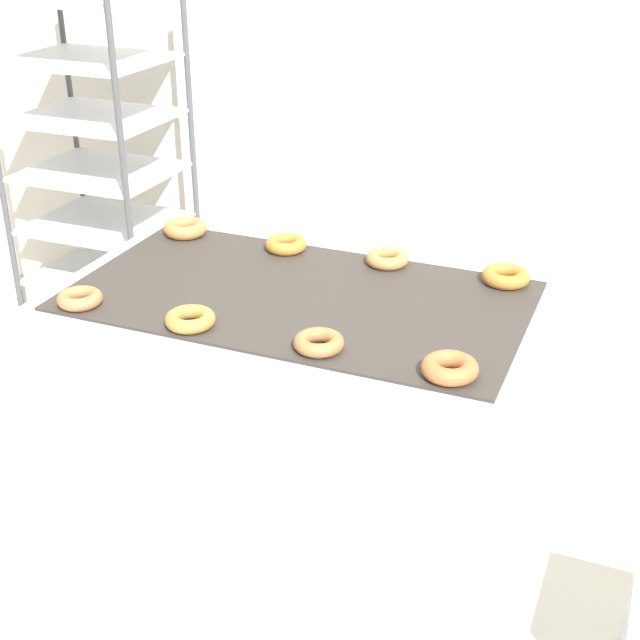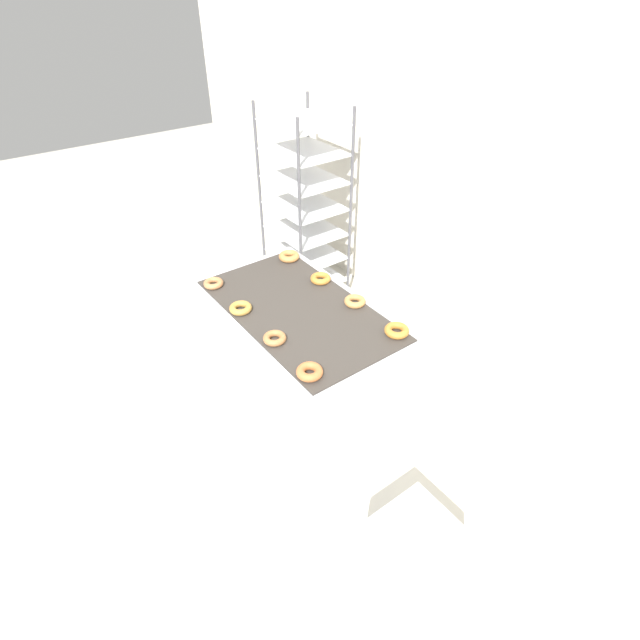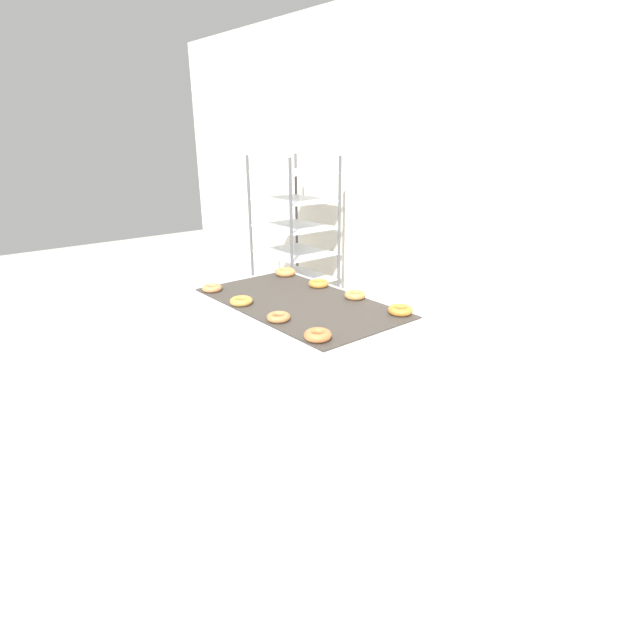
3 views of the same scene
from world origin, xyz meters
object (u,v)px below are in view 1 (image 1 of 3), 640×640
Objects in this scene: donut_far_midleft at (286,244)px; donut_far_right at (506,276)px; donut_near_midleft at (190,319)px; donut_far_left at (185,228)px; baking_rack_cart at (100,172)px; donut_near_left at (80,299)px; donut_far_midright at (387,259)px; fryer_machine at (300,440)px; donut_near_right at (450,368)px; donut_near_midright at (319,343)px.

donut_far_right is (0.65, 0.01, 0.00)m from donut_far_midleft.
donut_near_midleft is 0.63m from donut_far_left.
baking_rack_cart reaches higher than donut_far_midleft.
donut_near_left is 0.95× the size of donut_far_midleft.
donut_near_midleft and donut_far_midright have the same top height.
fryer_machine is at bearing 57.19° from donut_near_midleft.
fryer_machine is 9.77× the size of donut_far_left.
donut_near_right is (0.65, 0.00, 0.00)m from donut_near_midleft.
baking_rack_cart is at bearing 145.50° from donut_near_right.
donut_far_right is at bearing 0.92° from donut_far_midleft.
donut_far_midright is at bearing 1.12° from donut_far_left.
donut_far_midleft and donut_far_midright have the same top height.
donut_far_midleft is (-0.32, 0.53, 0.00)m from donut_near_midright.
donut_near_midleft is 1.05× the size of donut_near_midright.
donut_far_left is (-0.50, 0.27, 0.48)m from fryer_machine.
donut_far_left is 1.02× the size of donut_far_right.
donut_near_right is at bearing -1.13° from donut_near_midright.
donut_near_left is at bearing -150.72° from donut_far_right.
baking_rack_cart is 1.61m from donut_far_midright.
donut_near_midleft is (1.13, -1.23, 0.11)m from baking_rack_cart.
donut_near_left is 0.96× the size of donut_far_midright.
donut_near_right is at bearing 0.17° from donut_near_midleft.
baking_rack_cart is 2.17m from donut_near_right.
donut_near_midright is at bearing 0.93° from donut_near_left.
donut_near_midright is 0.93× the size of donut_near_right.
fryer_machine is at bearing -59.72° from donut_far_midleft.
fryer_machine is 0.74m from donut_far_left.
donut_near_right is at bearing -40.14° from donut_far_midleft.
donut_far_midright is 0.93× the size of donut_far_right.
baking_rack_cart is 1.92m from donut_far_right.
baking_rack_cart is 13.45× the size of donut_far_midright.
fryer_machine is 11.09× the size of donut_near_left.
donut_far_midright is (0.65, 0.55, 0.00)m from donut_near_left.
donut_far_midright is at bearing 40.46° from donut_near_left.
donut_near_midleft is at bearing -140.29° from donut_far_right.
donut_near_left is at bearing -179.55° from donut_near_midleft.
donut_near_left is (0.81, -1.23, 0.11)m from baking_rack_cart.
baking_rack_cart is 1.48m from donut_near_left.
donut_far_right reaches higher than donut_near_left.
donut_near_left is 0.91× the size of donut_near_right.
donut_far_left reaches higher than donut_far_right.
donut_near_midright is 0.90× the size of donut_far_left.
donut_near_right is 1.05× the size of donut_far_midright.
donut_far_midleft is (0.34, 0.00, -0.00)m from donut_far_left.
donut_near_midright is at bearing -120.94° from donut_far_right.
fryer_machine is at bearing -36.34° from baking_rack_cart.
donut_near_left is at bearing -179.74° from donut_near_right.
baking_rack_cart is at bearing 159.35° from donut_far_right.
donut_far_midleft is at bearing 139.86° from donut_near_right.
donut_far_left is (-0.98, 0.54, 0.00)m from donut_near_right.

